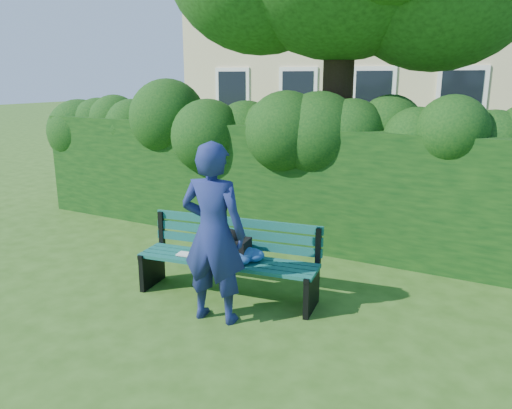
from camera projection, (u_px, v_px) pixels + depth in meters
The scene contains 4 objects.
ground at pixel (232, 292), 6.00m from camera, with size 80.00×80.00×0.00m, color #2D5317.
hedge at pixel (306, 185), 7.65m from camera, with size 10.00×1.00×1.80m.
park_bench at pixel (231, 255), 5.77m from camera, with size 2.17×0.85×0.89m.
man_reading at pixel (213, 234), 5.11m from camera, with size 0.69×0.46×1.91m, color navy.
Camera 1 is at (2.90, -4.74, 2.51)m, focal length 35.00 mm.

